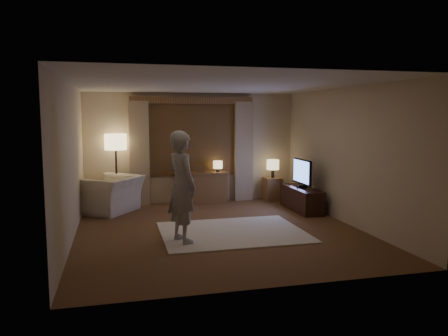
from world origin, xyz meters
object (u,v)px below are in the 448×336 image
object	(u,v)px
sideboard	(201,189)
person	(182,187)
side_table	(273,189)
armchair	(111,195)
tv_stand	(302,199)

from	to	relation	value
sideboard	person	xyz separation A→B (m)	(-0.92, -3.10, 0.57)
side_table	person	bearing A→B (deg)	-131.38
armchair	person	size ratio (longest dim) A/B	0.66
tv_stand	armchair	bearing A→B (deg)	168.92
armchair	side_table	world-z (taller)	armchair
sideboard	armchair	xyz separation A→B (m)	(-2.07, -0.50, 0.04)
sideboard	side_table	distance (m)	1.77
side_table	tv_stand	xyz separation A→B (m)	(0.22, -1.24, -0.03)
armchair	person	distance (m)	2.89
tv_stand	person	distance (m)	3.48
side_table	person	world-z (taller)	person
sideboard	armchair	world-z (taller)	armchair
sideboard	person	distance (m)	3.28
sideboard	side_table	bearing A→B (deg)	-1.62
sideboard	side_table	size ratio (longest dim) A/B	2.14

